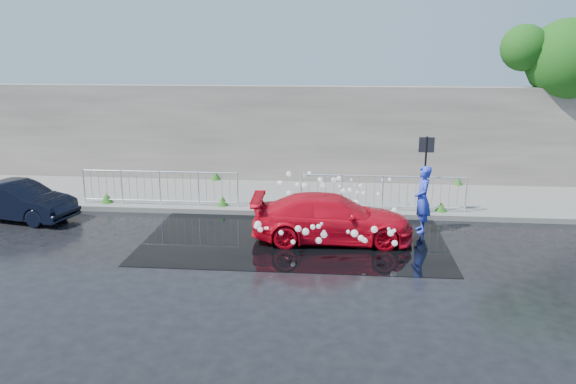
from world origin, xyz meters
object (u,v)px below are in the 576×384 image
at_px(red_car, 332,218).
at_px(dark_car, 18,201).
at_px(person, 423,199).
at_px(sign_post, 426,162).

distance_m(red_car, dark_car, 9.43).
distance_m(red_car, person, 2.68).
bearing_deg(person, sign_post, 169.03).
xyz_separation_m(sign_post, person, (-0.22, -1.30, -0.78)).
relative_size(sign_post, red_car, 0.59).
distance_m(sign_post, dark_car, 12.19).
relative_size(sign_post, dark_car, 0.72).
xyz_separation_m(sign_post, red_car, (-2.70, -2.25, -1.11)).
bearing_deg(red_car, person, -71.42).
relative_size(dark_car, person, 1.85).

